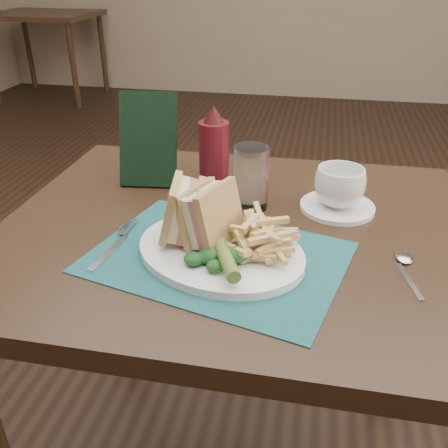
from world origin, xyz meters
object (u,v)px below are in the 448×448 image
(sandwich_half_a, at_px, (171,210))
(table_main, at_px, (234,369))
(drinking_glass, at_px, (251,178))
(ketchup_bottle, at_px, (214,148))
(saucer, at_px, (337,207))
(coffee_cup, at_px, (340,187))
(check_presenter, at_px, (148,139))
(table_bg_left, at_px, (49,56))
(plate, at_px, (221,251))
(sandwich_half_b, at_px, (200,211))
(placemat, at_px, (217,257))

(sandwich_half_a, bearing_deg, table_main, 34.52)
(drinking_glass, distance_m, ketchup_bottle, 0.12)
(saucer, bearing_deg, coffee_cup, 0.00)
(check_presenter, bearing_deg, table_main, -43.17)
(table_main, height_order, table_bg_left, same)
(table_bg_left, relative_size, saucer, 6.00)
(plate, relative_size, check_presenter, 1.46)
(coffee_cup, bearing_deg, sandwich_half_b, -139.96)
(check_presenter, bearing_deg, plate, -58.64)
(saucer, height_order, ketchup_bottle, ketchup_bottle)
(saucer, distance_m, check_presenter, 0.43)
(placemat, distance_m, plate, 0.01)
(plate, relative_size, saucer, 2.00)
(saucer, height_order, drinking_glass, drinking_glass)
(plate, height_order, saucer, plate)
(placemat, relative_size, sandwich_half_a, 3.97)
(saucer, relative_size, drinking_glass, 1.15)
(coffee_cup, relative_size, check_presenter, 0.49)
(placemat, bearing_deg, table_main, 85.40)
(sandwich_half_a, height_order, ketchup_bottle, ketchup_bottle)
(ketchup_bottle, bearing_deg, plate, -75.67)
(table_bg_left, bearing_deg, ketchup_bottle, -55.91)
(placemat, bearing_deg, coffee_cup, 48.46)
(placemat, relative_size, saucer, 2.79)
(table_main, relative_size, sandwich_half_a, 8.55)
(sandwich_half_b, bearing_deg, check_presenter, 145.61)
(plate, xyz_separation_m, sandwich_half_a, (-0.09, 0.02, 0.06))
(sandwich_half_b, bearing_deg, placemat, -16.83)
(sandwich_half_a, bearing_deg, table_bg_left, 112.12)
(table_main, xyz_separation_m, saucer, (0.19, 0.11, 0.38))
(drinking_glass, height_order, ketchup_bottle, ketchup_bottle)
(plate, distance_m, ketchup_bottle, 0.30)
(sandwich_half_a, xyz_separation_m, check_presenter, (-0.13, 0.26, 0.03))
(table_main, relative_size, table_bg_left, 1.00)
(drinking_glass, bearing_deg, ketchup_bottle, 139.99)
(placemat, xyz_separation_m, plate, (0.00, 0.01, 0.01))
(ketchup_bottle, bearing_deg, coffee_cup, -11.22)
(placemat, relative_size, ketchup_bottle, 2.25)
(placemat, height_order, check_presenter, check_presenter)
(saucer, bearing_deg, table_bg_left, 126.66)
(table_main, bearing_deg, placemat, -94.60)
(plate, height_order, sandwich_half_b, sandwich_half_b)
(sandwich_half_b, xyz_separation_m, check_presenter, (-0.18, 0.26, 0.03))
(sandwich_half_b, distance_m, drinking_glass, 0.19)
(sandwich_half_b, xyz_separation_m, saucer, (0.24, 0.20, -0.07))
(table_bg_left, distance_m, coffee_cup, 4.29)
(check_presenter, bearing_deg, sandwich_half_a, -70.43)
(plate, relative_size, drinking_glass, 2.31)
(saucer, bearing_deg, ketchup_bottle, 168.78)
(table_main, bearing_deg, sandwich_half_b, -116.13)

